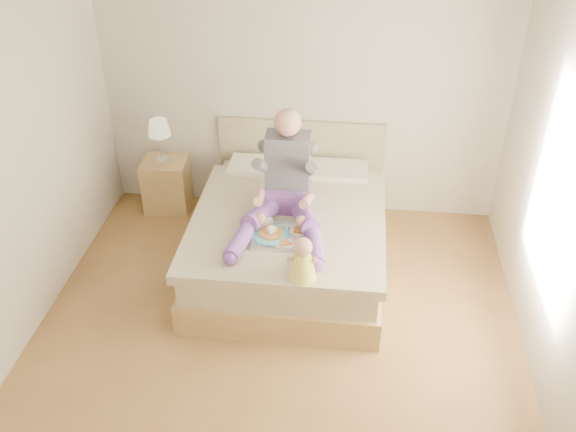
# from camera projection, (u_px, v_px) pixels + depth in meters

# --- Properties ---
(room) EXTENTS (4.02, 4.22, 2.71)m
(room) POSITION_uv_depth(u_px,v_px,m) (285.00, 180.00, 4.41)
(room) COLOR brown
(room) RESTS_ON ground
(bed) EXTENTS (1.70, 2.18, 1.00)m
(bed) POSITION_uv_depth(u_px,v_px,m) (291.00, 233.00, 5.97)
(bed) COLOR #9E7D49
(bed) RESTS_ON ground
(nightstand) EXTENTS (0.48, 0.43, 0.56)m
(nightstand) POSITION_uv_depth(u_px,v_px,m) (167.00, 184.00, 6.79)
(nightstand) COLOR #9E7D49
(nightstand) RESTS_ON ground
(lamp) EXTENTS (0.23, 0.23, 0.47)m
(lamp) POSITION_uv_depth(u_px,v_px,m) (159.00, 130.00, 6.43)
(lamp) COLOR silver
(lamp) RESTS_ON nightstand
(adult) EXTENTS (0.82, 1.15, 0.97)m
(adult) POSITION_uv_depth(u_px,v_px,m) (285.00, 187.00, 5.53)
(adult) COLOR #653A91
(adult) RESTS_ON bed
(tray) EXTENTS (0.53, 0.42, 0.15)m
(tray) POSITION_uv_depth(u_px,v_px,m) (283.00, 234.00, 5.38)
(tray) COLOR silver
(tray) RESTS_ON bed
(baby) EXTENTS (0.24, 0.33, 0.36)m
(baby) POSITION_uv_depth(u_px,v_px,m) (303.00, 261.00, 4.88)
(baby) COLOR #FFFE50
(baby) RESTS_ON bed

